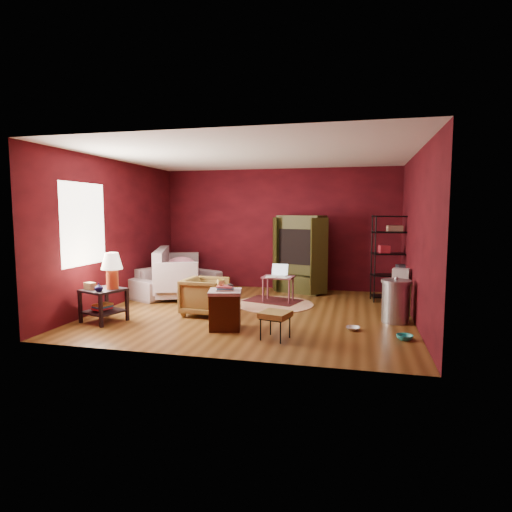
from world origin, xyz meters
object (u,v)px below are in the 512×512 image
Objects in this scene: hamper at (225,309)px; laptop_desk at (278,279)px; wire_shelving at (394,254)px; armchair at (205,294)px; tv_armoire at (301,253)px; sofa at (176,275)px; side_table at (108,281)px.

hamper is 0.92× the size of laptop_desk.
armchair is at bearing -158.73° from wire_shelving.
laptop_desk reaches higher than hamper.
wire_shelving reaches higher than tv_armoire.
tv_armoire is at bearing 79.23° from laptop_desk.
laptop_desk is 0.43× the size of wire_shelving.
side_table reaches higher than sofa.
side_table is 0.66× the size of wire_shelving.
tv_armoire is (0.29, 1.15, 0.43)m from laptop_desk.
tv_armoire is (2.74, 3.31, 0.21)m from side_table.
tv_armoire reaches higher than side_table.
armchair is 1.72m from laptop_desk.
sofa is at bearing 176.25° from laptop_desk.
hamper is 0.40× the size of tv_armoire.
side_table is (-0.11, -2.46, 0.27)m from sofa.
tv_armoire reaches higher than laptop_desk.
hamper is at bearing -143.86° from wire_shelving.
wire_shelving reaches higher than armchair.
sofa is 2.92× the size of armchair.
hamper is (1.89, -2.43, -0.10)m from sofa.
tv_armoire is at bearing -26.51° from armchair.
tv_armoire is at bearing 50.40° from side_table.
hamper is at bearing 0.96° from side_table.
sofa is 4.63m from wire_shelving.
wire_shelving is (4.70, 2.80, 0.27)m from side_table.
sofa is 2.48m from side_table.
armchair is 0.42× the size of wire_shelving.
tv_armoire is (2.63, 0.85, 0.49)m from sofa.
hamper is 3.41m from tv_armoire.
wire_shelving is at bearing 30.83° from side_table.
wire_shelving is at bearing -61.03° from sofa.
laptop_desk is (2.44, 2.16, -0.22)m from side_table.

